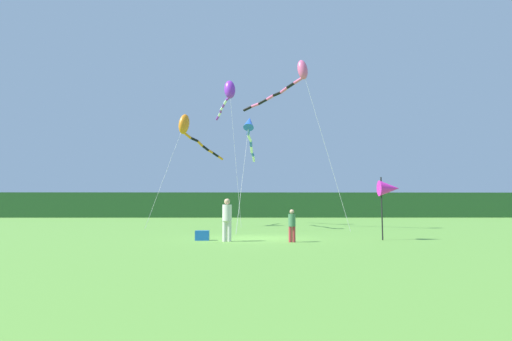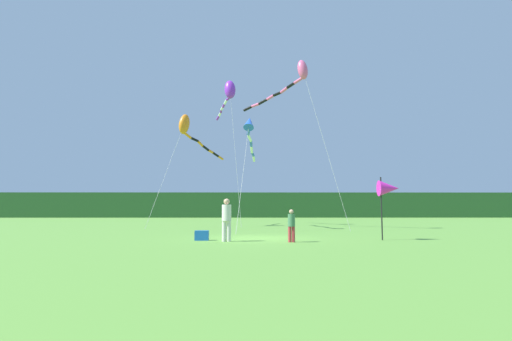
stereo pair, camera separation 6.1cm
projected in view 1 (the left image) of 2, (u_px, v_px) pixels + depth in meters
ground_plane at (257, 238)px, 18.86m from camera, size 120.00×120.00×0.00m
distant_treeline at (253, 205)px, 63.84m from camera, size 108.00×3.79×3.84m
person_adult at (227, 217)px, 17.06m from camera, size 0.39×0.39×1.79m
person_child at (292, 224)px, 16.67m from camera, size 0.29×0.29×1.33m
cooler_box at (202, 235)px, 17.56m from camera, size 0.59×0.32×0.42m
banner_flag_pole at (389, 189)px, 17.95m from camera, size 0.90×0.70×2.76m
kite_blue at (250, 132)px, 28.16m from camera, size 1.14×10.99×7.66m
kite_orange at (188, 129)px, 32.13m from camera, size 4.72×8.55×8.87m
kite_rainbow at (294, 77)px, 27.90m from camera, size 6.61×6.25×11.45m
kite_purple at (229, 92)px, 34.45m from camera, size 2.67×7.66×12.22m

